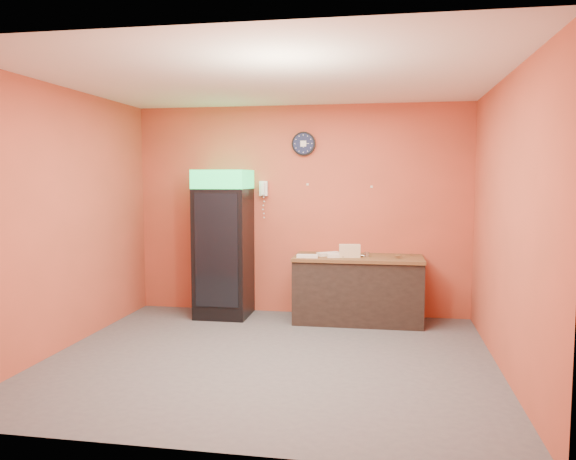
# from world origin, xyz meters

# --- Properties ---
(floor) EXTENTS (4.50, 4.50, 0.00)m
(floor) POSITION_xyz_m (0.00, 0.00, 0.00)
(floor) COLOR #47474C
(floor) RESTS_ON ground
(back_wall) EXTENTS (4.50, 0.02, 2.80)m
(back_wall) POSITION_xyz_m (0.00, 2.00, 1.40)
(back_wall) COLOR #C85138
(back_wall) RESTS_ON floor
(left_wall) EXTENTS (0.02, 4.00, 2.80)m
(left_wall) POSITION_xyz_m (-2.25, 0.00, 1.40)
(left_wall) COLOR #C85138
(left_wall) RESTS_ON floor
(right_wall) EXTENTS (0.02, 4.00, 2.80)m
(right_wall) POSITION_xyz_m (2.25, 0.00, 1.40)
(right_wall) COLOR #C85138
(right_wall) RESTS_ON floor
(ceiling) EXTENTS (4.50, 4.00, 0.02)m
(ceiling) POSITION_xyz_m (0.00, 0.00, 2.80)
(ceiling) COLOR white
(ceiling) RESTS_ON back_wall
(beverage_cooler) EXTENTS (0.69, 0.70, 1.94)m
(beverage_cooler) POSITION_xyz_m (-0.97, 1.61, 0.95)
(beverage_cooler) COLOR black
(beverage_cooler) RESTS_ON floor
(prep_counter) EXTENTS (1.62, 0.73, 0.80)m
(prep_counter) POSITION_xyz_m (0.81, 1.64, 0.40)
(prep_counter) COLOR black
(prep_counter) RESTS_ON floor
(wall_clock) EXTENTS (0.32, 0.06, 0.32)m
(wall_clock) POSITION_xyz_m (0.05, 1.97, 2.29)
(wall_clock) COLOR black
(wall_clock) RESTS_ON back_wall
(wall_phone) EXTENTS (0.11, 0.10, 0.20)m
(wall_phone) POSITION_xyz_m (-0.49, 1.95, 1.69)
(wall_phone) COLOR white
(wall_phone) RESTS_ON back_wall
(butcher_paper) EXTENTS (1.63, 0.78, 0.04)m
(butcher_paper) POSITION_xyz_m (0.81, 1.64, 0.82)
(butcher_paper) COLOR brown
(butcher_paper) RESTS_ON prep_counter
(sub_roll_stack) EXTENTS (0.27, 0.13, 0.16)m
(sub_roll_stack) POSITION_xyz_m (0.70, 1.51, 0.93)
(sub_roll_stack) COLOR beige
(sub_roll_stack) RESTS_ON butcher_paper
(wrapped_sandwich_left) EXTENTS (0.27, 0.12, 0.04)m
(wrapped_sandwich_left) POSITION_xyz_m (0.18, 1.41, 0.86)
(wrapped_sandwich_left) COLOR silver
(wrapped_sandwich_left) RESTS_ON butcher_paper
(wrapped_sandwich_mid) EXTENTS (0.33, 0.18, 0.04)m
(wrapped_sandwich_mid) POSITION_xyz_m (0.58, 1.51, 0.87)
(wrapped_sandwich_mid) COLOR silver
(wrapped_sandwich_mid) RESTS_ON butcher_paper
(wrapped_sandwich_right) EXTENTS (0.30, 0.27, 0.04)m
(wrapped_sandwich_right) POSITION_xyz_m (0.43, 1.64, 0.86)
(wrapped_sandwich_right) COLOR silver
(wrapped_sandwich_right) RESTS_ON butcher_paper
(kitchen_tool) EXTENTS (0.06, 0.06, 0.06)m
(kitchen_tool) POSITION_xyz_m (0.91, 1.62, 0.88)
(kitchen_tool) COLOR silver
(kitchen_tool) RESTS_ON butcher_paper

